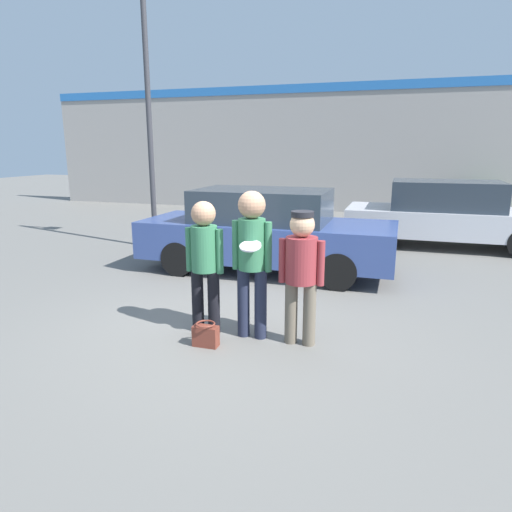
# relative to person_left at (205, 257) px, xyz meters

# --- Properties ---
(ground_plane) EXTENTS (56.00, 56.00, 0.00)m
(ground_plane) POSITION_rel_person_left_xyz_m (0.25, 0.25, -0.98)
(ground_plane) COLOR #66635E
(storefront_building) EXTENTS (24.00, 0.22, 4.50)m
(storefront_building) POSITION_rel_person_left_xyz_m (0.25, 11.88, 1.30)
(storefront_building) COLOR gray
(storefront_building) RESTS_ON ground
(person_left) EXTENTS (0.49, 0.32, 1.66)m
(person_left) POSITION_rel_person_left_xyz_m (0.00, 0.00, 0.00)
(person_left) COLOR black
(person_left) RESTS_ON ground
(person_middle_with_frisbee) EXTENTS (0.49, 0.52, 1.80)m
(person_middle_with_frisbee) POSITION_rel_person_left_xyz_m (0.61, 0.02, 0.10)
(person_middle_with_frisbee) COLOR #1E2338
(person_middle_with_frisbee) RESTS_ON ground
(person_right) EXTENTS (0.54, 0.37, 1.59)m
(person_right) POSITION_rel_person_left_xyz_m (1.21, -0.00, -0.03)
(person_right) COLOR #665B4C
(person_right) RESTS_ON ground
(parked_car_near) EXTENTS (4.67, 1.79, 1.54)m
(parked_car_near) POSITION_rel_person_left_xyz_m (-0.12, 3.06, -0.21)
(parked_car_near) COLOR #334784
(parked_car_near) RESTS_ON ground
(parked_car_far) EXTENTS (4.64, 1.85, 1.54)m
(parked_car_far) POSITION_rel_person_left_xyz_m (3.31, 6.51, -0.22)
(parked_car_far) COLOR silver
(parked_car_far) RESTS_ON ground
(street_lamp) EXTENTS (1.24, 0.35, 6.00)m
(street_lamp) POSITION_rel_person_left_xyz_m (-2.98, 4.29, 2.68)
(street_lamp) COLOR #38383D
(street_lamp) RESTS_ON ground
(shrub) EXTENTS (1.12, 1.12, 1.12)m
(shrub) POSITION_rel_person_left_xyz_m (4.63, 11.13, -0.42)
(shrub) COLOR #285B2D
(shrub) RESTS_ON ground
(handbag) EXTENTS (0.30, 0.23, 0.29)m
(handbag) POSITION_rel_person_left_xyz_m (0.18, -0.41, -0.84)
(handbag) COLOR brown
(handbag) RESTS_ON ground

